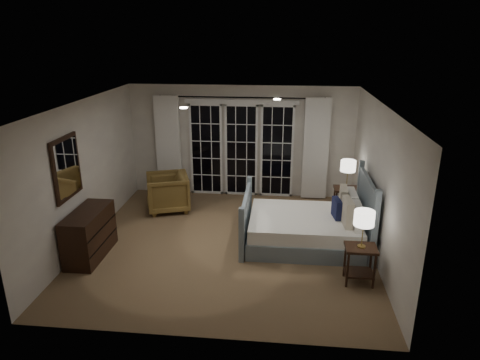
# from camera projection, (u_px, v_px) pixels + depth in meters

# --- Properties ---
(floor) EXTENTS (5.00, 5.00, 0.00)m
(floor) POSITION_uv_depth(u_px,v_px,m) (228.00, 243.00, 7.65)
(floor) COLOR olive
(floor) RESTS_ON ground
(ceiling) EXTENTS (5.00, 5.00, 0.00)m
(ceiling) POSITION_uv_depth(u_px,v_px,m) (226.00, 104.00, 6.82)
(ceiling) COLOR white
(ceiling) RESTS_ON wall_back
(wall_left) EXTENTS (0.02, 5.00, 2.50)m
(wall_left) POSITION_uv_depth(u_px,v_px,m) (85.00, 173.00, 7.48)
(wall_left) COLOR beige
(wall_left) RESTS_ON floor
(wall_right) EXTENTS (0.02, 5.00, 2.50)m
(wall_right) POSITION_uv_depth(u_px,v_px,m) (378.00, 182.00, 7.00)
(wall_right) COLOR beige
(wall_right) RESTS_ON floor
(wall_back) EXTENTS (5.00, 0.02, 2.50)m
(wall_back) POSITION_uv_depth(u_px,v_px,m) (241.00, 142.00, 9.58)
(wall_back) COLOR beige
(wall_back) RESTS_ON floor
(wall_front) EXTENTS (5.00, 0.02, 2.50)m
(wall_front) POSITION_uv_depth(u_px,v_px,m) (198.00, 248.00, 4.89)
(wall_front) COLOR beige
(wall_front) RESTS_ON floor
(french_doors) EXTENTS (2.50, 0.04, 2.20)m
(french_doors) POSITION_uv_depth(u_px,v_px,m) (241.00, 149.00, 9.60)
(french_doors) COLOR black
(french_doors) RESTS_ON wall_back
(curtain_rod) EXTENTS (3.50, 0.03, 0.03)m
(curtain_rod) POSITION_uv_depth(u_px,v_px,m) (241.00, 97.00, 9.16)
(curtain_rod) COLOR black
(curtain_rod) RESTS_ON wall_back
(curtain_left) EXTENTS (0.55, 0.10, 2.25)m
(curtain_left) POSITION_uv_depth(u_px,v_px,m) (168.00, 145.00, 9.66)
(curtain_left) COLOR white
(curtain_left) RESTS_ON curtain_rod
(curtain_right) EXTENTS (0.55, 0.10, 2.25)m
(curtain_right) POSITION_uv_depth(u_px,v_px,m) (316.00, 149.00, 9.35)
(curtain_right) COLOR white
(curtain_right) RESTS_ON curtain_rod
(downlight_a) EXTENTS (0.12, 0.12, 0.01)m
(downlight_a) POSITION_uv_depth(u_px,v_px,m) (277.00, 99.00, 7.31)
(downlight_a) COLOR white
(downlight_a) RESTS_ON ceiling
(downlight_b) EXTENTS (0.12, 0.12, 0.01)m
(downlight_b) POSITION_uv_depth(u_px,v_px,m) (184.00, 108.00, 6.51)
(downlight_b) COLOR white
(downlight_b) RESTS_ON ceiling
(bed) EXTENTS (2.14, 1.53, 1.24)m
(bed) POSITION_uv_depth(u_px,v_px,m) (308.00, 227.00, 7.56)
(bed) COLOR slate
(bed) RESTS_ON floor
(nightstand_left) EXTENTS (0.46, 0.37, 0.60)m
(nightstand_left) POSITION_uv_depth(u_px,v_px,m) (360.00, 259.00, 6.34)
(nightstand_left) COLOR black
(nightstand_left) RESTS_ON floor
(nightstand_right) EXTENTS (0.48, 0.38, 0.62)m
(nightstand_right) POSITION_uv_depth(u_px,v_px,m) (345.00, 198.00, 8.63)
(nightstand_right) COLOR black
(nightstand_right) RESTS_ON floor
(lamp_left) EXTENTS (0.30, 0.30, 0.57)m
(lamp_left) POSITION_uv_depth(u_px,v_px,m) (364.00, 219.00, 6.13)
(lamp_left) COLOR #AC8E44
(lamp_left) RESTS_ON nightstand_left
(lamp_right) EXTENTS (0.30, 0.30, 0.58)m
(lamp_right) POSITION_uv_depth(u_px,v_px,m) (348.00, 166.00, 8.41)
(lamp_right) COLOR #AC8E44
(lamp_right) RESTS_ON nightstand_right
(armchair) EXTENTS (1.09, 1.07, 0.78)m
(armchair) POSITION_uv_depth(u_px,v_px,m) (168.00, 192.00, 8.98)
(armchair) COLOR brown
(armchair) RESTS_ON floor
(dresser) EXTENTS (0.49, 1.14, 0.81)m
(dresser) POSITION_uv_depth(u_px,v_px,m) (89.00, 234.00, 7.10)
(dresser) COLOR black
(dresser) RESTS_ON floor
(mirror) EXTENTS (0.05, 0.85, 1.00)m
(mirror) POSITION_uv_depth(u_px,v_px,m) (67.00, 168.00, 6.75)
(mirror) COLOR black
(mirror) RESTS_ON wall_left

